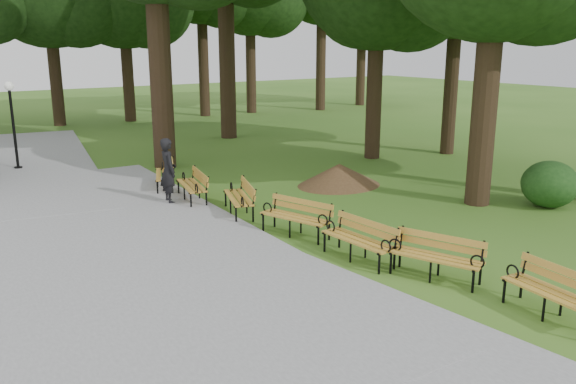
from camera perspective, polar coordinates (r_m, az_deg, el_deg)
ground at (r=13.13m, az=1.55°, el=-5.64°), size 100.00×100.00×0.00m
path at (r=14.12m, az=-19.26°, el=-4.88°), size 12.00×38.00×0.06m
person at (r=17.02m, az=-11.52°, el=2.03°), size 0.50×0.72×1.87m
lamp_post at (r=23.13m, az=-25.24°, el=7.49°), size 0.32×0.32×3.14m
dirt_mound at (r=18.93m, az=4.97°, el=1.70°), size 2.36×2.36×0.70m
bench_0 at (r=10.81m, az=24.38°, el=-9.00°), size 0.81×1.95×0.88m
bench_1 at (r=11.78m, az=14.07°, el=-6.20°), size 1.29×2.00×0.88m
bench_2 at (r=12.49m, az=6.83°, el=-4.67°), size 0.76×1.94×0.88m
bench_3 at (r=13.95m, az=0.73°, el=-2.50°), size 1.20×2.00×0.88m
bench_4 at (r=15.76m, az=-4.82°, el=-0.57°), size 1.22×2.00×0.88m
bench_5 at (r=17.26m, az=-9.32°, el=0.61°), size 1.02×1.99×0.88m
bench_6 at (r=18.88m, az=-11.90°, el=1.67°), size 1.31×2.00×0.88m
shrub_0 at (r=18.01m, az=23.82°, el=-1.32°), size 1.53×1.53×1.30m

